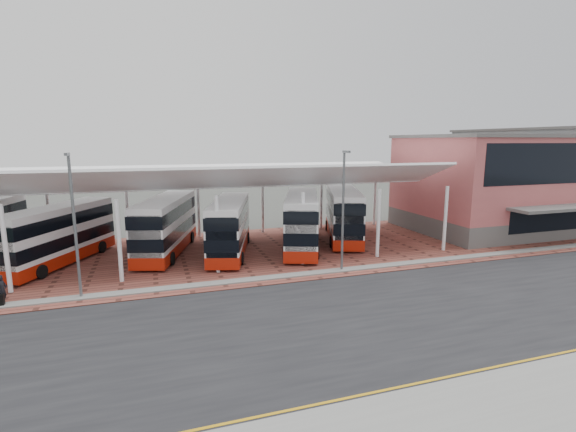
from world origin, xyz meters
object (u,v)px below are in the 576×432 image
Objects in this scene: terminal at (503,182)px; pedestrian at (2,290)px; bus_1 at (58,236)px; bus_2 at (166,226)px; bus_5 at (343,214)px; bus_4 at (302,221)px; bus_3 at (230,227)px.

terminal reaches higher than pedestrian.
bus_2 is at bearing 32.69° from bus_1.
bus_2 is 6.47× the size of pedestrian.
bus_5 is (-16.86, 0.88, -2.41)m from terminal.
pedestrian is (-23.92, -8.33, -1.37)m from bus_5.
terminal is 39.47m from bus_1.
terminal is 1.70× the size of bus_4.
bus_1 is at bearing -167.84° from bus_3.
terminal is at bearing 16.00° from bus_2.
bus_2 reaches higher than pedestrian.
bus_5 is (22.53, 0.84, 0.14)m from bus_1.
bus_2 is 10.66m from bus_4.
terminal reaches higher than bus_1.
bus_1 is at bearing -157.42° from bus_5.
bus_2 is at bearing 177.93° from bus_3.
bus_3 is at bearing -50.10° from pedestrian.
bus_1 is at bearing -157.92° from bus_2.
bus_5 is (4.62, 1.91, 0.02)m from bus_4.
pedestrian is (-13.43, -6.54, -1.23)m from bus_3.
pedestrian is (-40.78, -7.45, -3.77)m from terminal.
bus_3 is at bearing 23.31° from bus_1.
pedestrian is (-8.78, -8.12, -1.31)m from bus_2.
bus_4 is at bearing 24.38° from bus_1.
terminal is at bearing 23.49° from bus_4.
terminal is at bearing 17.45° from bus_5.
bus_3 is (4.65, -1.58, -0.08)m from bus_2.
terminal is 21.64m from bus_4.
bus_1 is 17.94m from bus_4.
terminal is at bearing -65.71° from pedestrian.
terminal is 17.06m from bus_5.
bus_2 is 4.91m from bus_3.
bus_3 is 6.24× the size of pedestrian.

